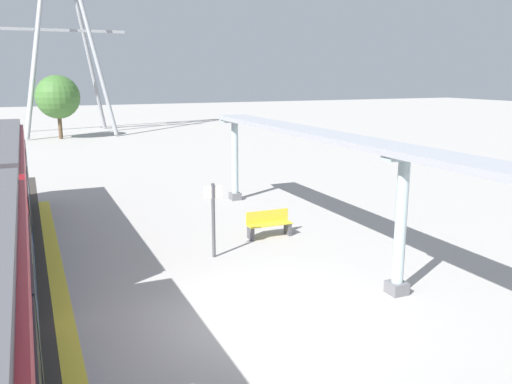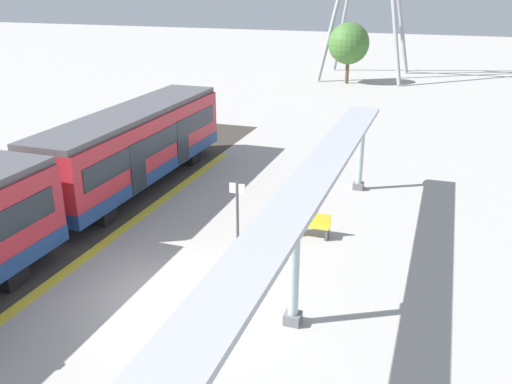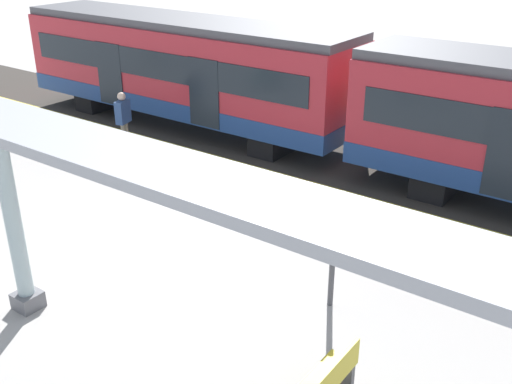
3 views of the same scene
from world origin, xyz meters
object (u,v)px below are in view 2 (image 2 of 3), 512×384
canopy_pillar_third (361,151)px  platform_info_sign (237,205)px  train_far_carriage (135,147)px  canopy_pillar_second (294,266)px  bench_near_end (309,224)px

canopy_pillar_third → platform_info_sign: (-3.21, -6.50, -0.41)m
train_far_carriage → platform_info_sign: train_far_carriage is taller
train_far_carriage → canopy_pillar_second: 12.24m
platform_info_sign → canopy_pillar_second: bearing=-53.2°
train_far_carriage → bench_near_end: bearing=-16.1°
train_far_carriage → platform_info_sign: size_ratio=5.46×
train_far_carriage → bench_near_end: 8.89m
train_far_carriage → platform_info_sign: (6.13, -3.61, -0.50)m
canopy_pillar_third → bench_near_end: size_ratio=2.28×
canopy_pillar_second → platform_info_sign: canopy_pillar_second is taller
canopy_pillar_third → bench_near_end: canopy_pillar_third is taller
canopy_pillar_second → canopy_pillar_third: same height
canopy_pillar_third → platform_info_sign: size_ratio=1.56×
canopy_pillar_second → platform_info_sign: (-3.21, 4.29, -0.41)m
train_far_carriage → canopy_pillar_third: size_ratio=3.51×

